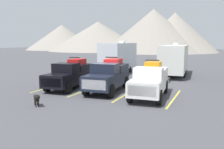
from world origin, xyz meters
TOP-DOWN VIEW (x-y plane):
  - ground_plane at (0.00, 0.00)m, footprint 240.00×240.00m
  - pickup_truck_a at (-3.38, 0.01)m, footprint 2.48×5.44m
  - pickup_truck_b at (-0.01, 0.20)m, footprint 2.56×5.49m
  - pickup_truck_c at (3.43, -0.31)m, footprint 2.50×5.42m
  - lot_stripe_a at (-5.06, -0.13)m, footprint 0.12×5.50m
  - lot_stripe_b at (-1.69, -0.13)m, footprint 0.12×5.50m
  - lot_stripe_c at (1.69, -0.13)m, footprint 0.12×5.50m
  - lot_stripe_d at (5.06, -0.13)m, footprint 0.12×5.50m
  - camper_trailer_a at (-3.34, 10.32)m, footprint 2.83×9.08m
  - camper_trailer_b at (3.24, 10.72)m, footprint 3.06×9.16m
  - dog at (-1.94, -5.51)m, footprint 0.76×0.65m
  - mountain_ridge at (-0.46, 74.41)m, footprint 160.05×46.78m

SIDE VIEW (x-z plane):
  - ground_plane at x=0.00m, z-range 0.00..0.00m
  - lot_stripe_a at x=-5.06m, z-range 0.00..0.01m
  - lot_stripe_b at x=-1.69m, z-range 0.00..0.01m
  - lot_stripe_c at x=1.69m, z-range 0.00..0.01m
  - lot_stripe_d at x=5.06m, z-range 0.00..0.01m
  - dog at x=-1.94m, z-range 0.14..0.90m
  - pickup_truck_a at x=-3.38m, z-range -0.11..2.39m
  - pickup_truck_c at x=3.43m, z-range -0.09..2.43m
  - pickup_truck_b at x=-0.01m, z-range -0.09..2.51m
  - camper_trailer_b at x=3.24m, z-range 0.10..3.81m
  - camper_trailer_a at x=-3.34m, z-range 0.10..4.05m
  - mountain_ridge at x=-0.46m, z-range -1.56..16.36m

